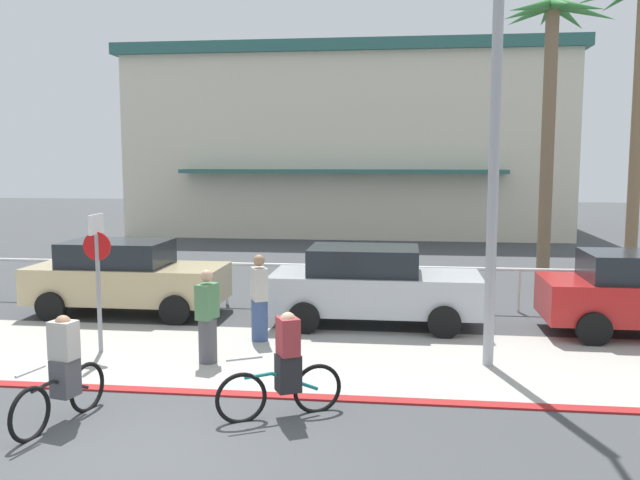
{
  "coord_description": "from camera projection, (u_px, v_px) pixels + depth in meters",
  "views": [
    {
      "loc": [
        3.14,
        -7.57,
        3.57
      ],
      "look_at": [
        1.45,
        6.0,
        1.92
      ],
      "focal_mm": 38.43,
      "sensor_mm": 36.0,
      "label": 1
    }
  ],
  "objects": [
    {
      "name": "ground_plane",
      "position": [
        284.0,
        293.0,
        18.12
      ],
      "size": [
        80.0,
        80.0,
        0.0
      ],
      "primitive_type": "plane",
      "color": "#424447"
    },
    {
      "name": "sidewalk_strip",
      "position": [
        229.0,
        355.0,
        12.41
      ],
      "size": [
        44.0,
        4.0,
        0.02
      ],
      "primitive_type": "cube",
      "color": "#ADAAA0",
      "rests_on": "ground"
    },
    {
      "name": "curb_paint",
      "position": [
        195.0,
        392.0,
        10.44
      ],
      "size": [
        44.0,
        0.24,
        0.03
      ],
      "primitive_type": "cube",
      "color": "maroon",
      "rests_on": "ground"
    },
    {
      "name": "building_backdrop",
      "position": [
        352.0,
        144.0,
        35.2
      ],
      "size": [
        20.41,
        13.22,
        8.58
      ],
      "color": "beige",
      "rests_on": "ground"
    },
    {
      "name": "rail_fence",
      "position": [
        273.0,
        271.0,
        16.54
      ],
      "size": [
        20.93,
        0.08,
        1.04
      ],
      "color": "white",
      "rests_on": "ground"
    },
    {
      "name": "stop_sign_bike_lane",
      "position": [
        98.0,
        263.0,
        12.4
      ],
      "size": [
        0.52,
        0.56,
        2.56
      ],
      "color": "gray",
      "rests_on": "ground"
    },
    {
      "name": "streetlight_curb",
      "position": [
        497.0,
        114.0,
        11.06
      ],
      "size": [
        0.24,
        2.54,
        7.5
      ],
      "color": "#9EA0A5",
      "rests_on": "ground"
    },
    {
      "name": "palm_tree_1",
      "position": [
        551.0,
        70.0,
        18.52
      ],
      "size": [
        3.16,
        3.65,
        7.84
      ],
      "color": "#756047",
      "rests_on": "ground"
    },
    {
      "name": "car_tan_1",
      "position": [
        126.0,
        277.0,
        15.63
      ],
      "size": [
        4.4,
        2.02,
        1.69
      ],
      "color": "tan",
      "rests_on": "ground"
    },
    {
      "name": "car_silver_2",
      "position": [
        373.0,
        285.0,
        14.57
      ],
      "size": [
        4.4,
        2.02,
        1.69
      ],
      "color": "#B2B7BC",
      "rests_on": "ground"
    },
    {
      "name": "cyclist_teal_0",
      "position": [
        285.0,
        367.0,
        9.44
      ],
      "size": [
        1.64,
        0.9,
        1.5
      ],
      "color": "black",
      "rests_on": "ground"
    },
    {
      "name": "cyclist_black_1",
      "position": [
        63.0,
        372.0,
        9.22
      ],
      "size": [
        0.47,
        1.79,
        1.5
      ],
      "color": "black",
      "rests_on": "ground"
    },
    {
      "name": "pedestrian_0",
      "position": [
        207.0,
        321.0,
        11.86
      ],
      "size": [
        0.39,
        0.45,
        1.66
      ],
      "color": "#4C4C51",
      "rests_on": "ground"
    },
    {
      "name": "pedestrian_1",
      "position": [
        259.0,
        301.0,
        13.29
      ],
      "size": [
        0.43,
        0.47,
        1.71
      ],
      "color": "#384C7A",
      "rests_on": "ground"
    }
  ]
}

